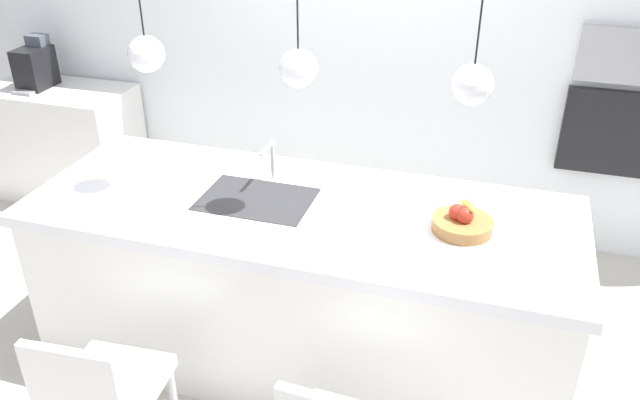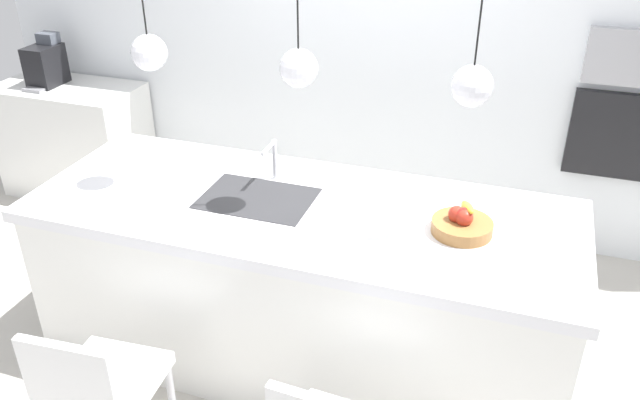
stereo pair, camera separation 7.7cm
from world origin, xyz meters
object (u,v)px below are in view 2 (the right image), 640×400
object	(u,v)px
fruit_bowl	(462,223)
coffee_machine	(46,64)
oven	(615,135)
chair_near	(97,387)
microwave	(633,58)

from	to	relation	value
fruit_bowl	coffee_machine	world-z (taller)	coffee_machine
fruit_bowl	oven	xyz separation A→B (m)	(0.76, 1.58, -0.10)
chair_near	coffee_machine	bearing A→B (deg)	130.97
fruit_bowl	coffee_machine	size ratio (longest dim) A/B	0.74
oven	microwave	bearing A→B (deg)	0.00
coffee_machine	microwave	size ratio (longest dim) A/B	0.70
microwave	chair_near	world-z (taller)	microwave
microwave	oven	size ratio (longest dim) A/B	0.96
fruit_bowl	chair_near	size ratio (longest dim) A/B	0.33
fruit_bowl	coffee_machine	xyz separation A→B (m)	(-3.33, 1.28, 0.05)
oven	chair_near	xyz separation A→B (m)	(-2.11, -2.57, -0.41)
microwave	chair_near	bearing A→B (deg)	-129.36
microwave	oven	distance (m)	0.50
fruit_bowl	microwave	xyz separation A→B (m)	(0.76, 1.58, 0.40)
fruit_bowl	microwave	size ratio (longest dim) A/B	0.52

